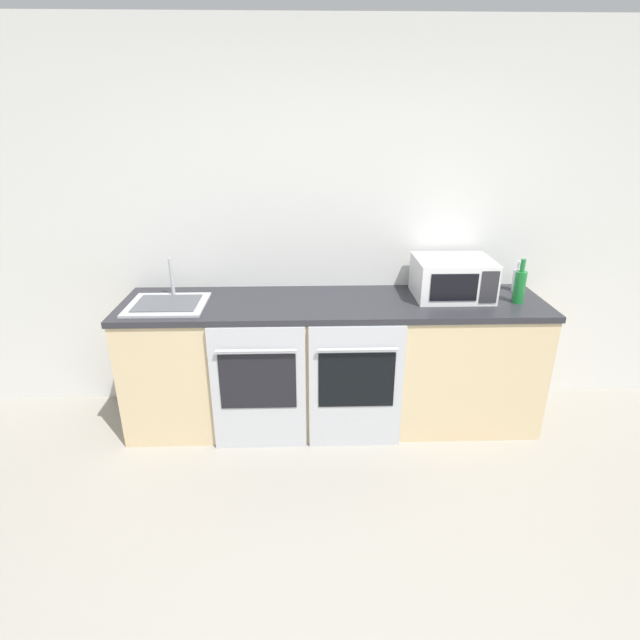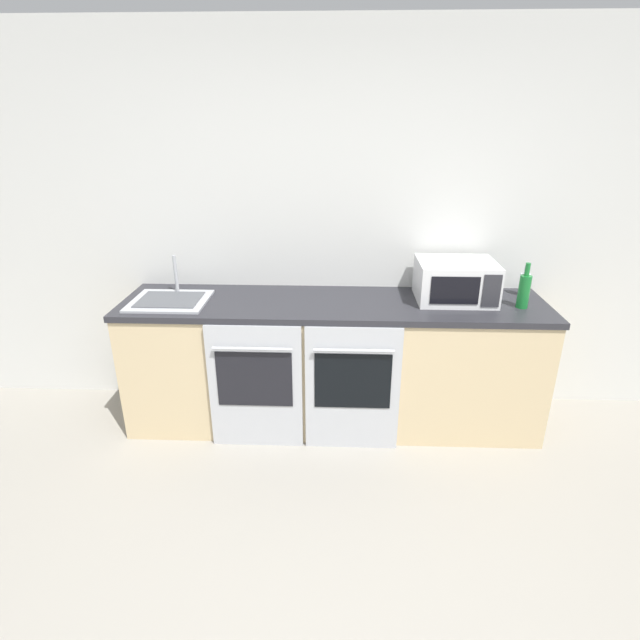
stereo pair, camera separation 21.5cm
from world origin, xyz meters
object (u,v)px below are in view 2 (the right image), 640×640
at_px(bottle_green, 524,290).
at_px(microwave, 455,281).
at_px(oven_right, 352,389).
at_px(sink, 170,300).
at_px(oven_left, 255,387).
at_px(bottle_clear, 524,284).

bearing_deg(bottle_green, microwave, 161.82).
distance_m(oven_right, bottle_green, 1.24).
xyz_separation_m(microwave, bottle_green, (0.40, -0.13, -0.02)).
bearing_deg(sink, microwave, 3.60).
height_order(microwave, bottle_green, bottle_green).
height_order(oven_left, oven_right, same).
xyz_separation_m(oven_right, bottle_green, (1.07, 0.27, 0.57)).
bearing_deg(bottle_green, sink, 179.64).
bearing_deg(oven_right, bottle_clear, 23.58).
height_order(bottle_clear, sink, sink).
bearing_deg(microwave, sink, -176.40).
height_order(microwave, sink, sink).
height_order(oven_right, bottle_green, bottle_green).
bearing_deg(bottle_clear, sink, -174.74).
height_order(oven_right, sink, sink).
relative_size(oven_right, bottle_green, 2.93).
bearing_deg(sink, oven_right, -13.43).
xyz_separation_m(oven_left, microwave, (1.28, 0.40, 0.59)).
xyz_separation_m(oven_right, microwave, (0.67, 0.40, 0.59)).
height_order(oven_right, microwave, microwave).
distance_m(bottle_green, sink, 2.27).
bearing_deg(oven_left, sink, 153.92).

